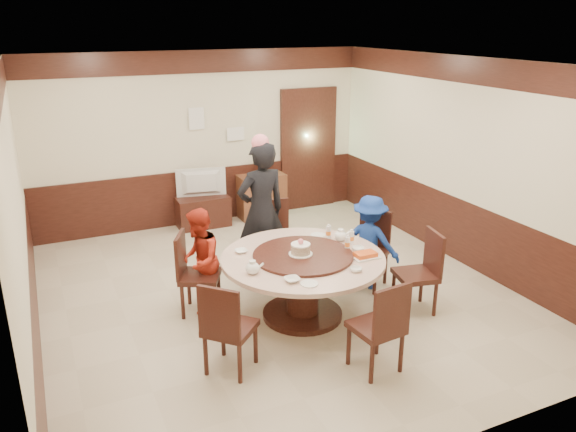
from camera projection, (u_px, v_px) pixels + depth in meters
name	position (u px, v px, depth m)	size (l,w,h in m)	color
room	(277.00, 212.00, 6.69)	(6.00, 6.04, 2.84)	#C2B59B
banquet_table	(303.00, 274.00, 6.32)	(1.83, 1.83, 0.78)	#341610
chair_0	(368.00, 263.00, 7.16)	(0.62, 0.61, 0.97)	#341610
chair_1	(277.00, 250.00, 7.56)	(0.50, 0.51, 0.97)	#341610
chair_2	(199.00, 288.00, 6.50)	(0.59, 0.59, 0.97)	#341610
chair_3	(230.00, 342.00, 5.40)	(0.62, 0.62, 0.97)	#341610
chair_4	(377.00, 342.00, 5.41)	(0.48, 0.49, 0.97)	#341610
chair_5	(416.00, 286.00, 6.54)	(0.53, 0.52, 0.97)	#341610
person_standing	(261.00, 212.00, 7.19)	(0.67, 0.44, 1.83)	black
person_red	(199.00, 261.00, 6.47)	(0.60, 0.47, 1.23)	#B02817
person_blue	(369.00, 242.00, 7.04)	(0.78, 0.45, 1.21)	navy
birthday_cake	(301.00, 249.00, 6.21)	(0.27, 0.27, 0.19)	white
teapot_left	(253.00, 268.00, 5.81)	(0.17, 0.15, 0.13)	white
teapot_right	(340.00, 236.00, 6.68)	(0.17, 0.15, 0.13)	white
bowl_0	(241.00, 251.00, 6.34)	(0.14, 0.14, 0.03)	white
bowl_1	(356.00, 270.00, 5.87)	(0.13, 0.13, 0.04)	white
bowl_2	(292.00, 280.00, 5.65)	(0.16, 0.16, 0.04)	white
bowl_3	(358.00, 249.00, 6.39)	(0.14, 0.14, 0.04)	white
saucer_near	(309.00, 284.00, 5.59)	(0.18, 0.18, 0.01)	white
saucer_far	(318.00, 235.00, 6.85)	(0.18, 0.18, 0.01)	white
shrimp_platter	(365.00, 255.00, 6.21)	(0.30, 0.20, 0.06)	white
bottle_0	(347.00, 243.00, 6.40)	(0.06, 0.06, 0.16)	white
bottle_1	(351.00, 238.00, 6.57)	(0.06, 0.06, 0.16)	white
bottle_2	(328.00, 232.00, 6.74)	(0.06, 0.06, 0.16)	white
tv_stand	(203.00, 211.00, 9.26)	(0.85, 0.45, 0.50)	#341610
television	(201.00, 183.00, 9.10)	(0.81, 0.11, 0.46)	gray
side_cabinet	(262.00, 196.00, 9.66)	(0.80, 0.40, 0.75)	brown
thermos	(262.00, 164.00, 9.48)	(0.15, 0.15, 0.38)	silver
notice_left	(197.00, 119.00, 8.95)	(0.25, 0.00, 0.35)	white
notice_right	(236.00, 134.00, 9.30)	(0.30, 0.00, 0.22)	white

